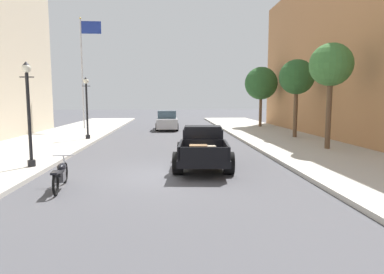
{
  "coord_description": "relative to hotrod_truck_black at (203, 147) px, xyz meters",
  "views": [
    {
      "loc": [
        0.02,
        -11.48,
        2.66
      ],
      "look_at": [
        0.97,
        2.82,
        1.0
      ],
      "focal_mm": 31.0,
      "sensor_mm": 36.0,
      "label": 1
    }
  ],
  "objects": [
    {
      "name": "sidewalk_right",
      "position": [
        5.93,
        -1.56,
        -0.68
      ],
      "size": [
        5.5,
        64.0,
        0.15
      ],
      "primitive_type": "cube",
      "color": "#B7B2A8",
      "rests_on": "ground"
    },
    {
      "name": "motorcycle_parked",
      "position": [
        -4.54,
        -3.23,
        -0.31
      ],
      "size": [
        0.62,
        2.11,
        0.93
      ],
      "color": "black",
      "rests_on": "ground"
    },
    {
      "name": "ground_plane",
      "position": [
        -1.32,
        -1.56,
        -0.75
      ],
      "size": [
        140.0,
        140.0,
        0.0
      ],
      "primitive_type": "plane",
      "color": "#47474C"
    },
    {
      "name": "street_lamp_far",
      "position": [
        -6.48,
        8.11,
        1.63
      ],
      "size": [
        0.5,
        0.32,
        3.85
      ],
      "color": "black",
      "rests_on": "sidewalk_left"
    },
    {
      "name": "street_lamp_near",
      "position": [
        -6.46,
        -0.53,
        1.63
      ],
      "size": [
        0.5,
        0.32,
        3.85
      ],
      "color": "black",
      "rests_on": "sidewalk_left"
    },
    {
      "name": "street_tree_second",
      "position": [
        6.91,
        8.18,
        3.27
      ],
      "size": [
        2.26,
        2.26,
        5.04
      ],
      "color": "brown",
      "rests_on": "sidewalk_right"
    },
    {
      "name": "hotrod_truck_black",
      "position": [
        0.0,
        0.0,
        0.0
      ],
      "size": [
        2.46,
        5.04,
        1.58
      ],
      "color": "black",
      "rests_on": "ground"
    },
    {
      "name": "flagpole",
      "position": [
        -8.35,
        15.58,
        5.02
      ],
      "size": [
        1.74,
        0.16,
        9.16
      ],
      "color": "#B2B2B7",
      "rests_on": "sidewalk_left"
    },
    {
      "name": "street_tree_third",
      "position": [
        6.92,
        16.62,
        3.27
      ],
      "size": [
        2.92,
        2.92,
        5.35
      ],
      "color": "brown",
      "rests_on": "sidewalk_right"
    },
    {
      "name": "street_tree_nearest",
      "position": [
        6.64,
        3.06,
        3.52
      ],
      "size": [
        2.1,
        2.1,
        5.23
      ],
      "color": "brown",
      "rests_on": "sidewalk_right"
    },
    {
      "name": "car_background_silver",
      "position": [
        -1.56,
        15.44,
        0.01
      ],
      "size": [
        1.91,
        4.32,
        1.65
      ],
      "color": "#B7B7BC",
      "rests_on": "ground"
    }
  ]
}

